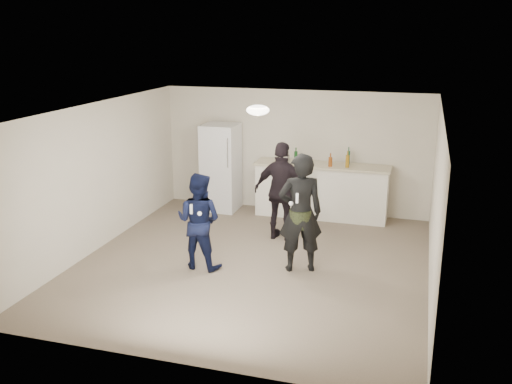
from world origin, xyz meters
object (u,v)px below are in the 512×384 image
(counter, at_px, (321,192))
(spectator, at_px, (282,192))
(man, at_px, (199,221))
(shaker, at_px, (287,159))
(woman, at_px, (300,213))
(fridge, at_px, (221,167))

(counter, relative_size, spectator, 1.46)
(man, height_order, spectator, spectator)
(shaker, relative_size, woman, 0.09)
(counter, height_order, woman, woman)
(woman, relative_size, spectator, 1.06)
(counter, relative_size, man, 1.69)
(spectator, bearing_deg, fridge, -34.97)
(fridge, relative_size, spectator, 1.01)
(man, xyz_separation_m, spectator, (0.95, 1.60, 0.12))
(man, relative_size, spectator, 0.87)
(fridge, height_order, shaker, fridge)
(fridge, height_order, woman, woman)
(fridge, distance_m, man, 3.04)
(counter, xyz_separation_m, spectator, (-0.45, -1.43, 0.36))
(counter, distance_m, shaker, 0.95)
(fridge, bearing_deg, woman, -49.46)
(fridge, distance_m, woman, 3.46)
(man, bearing_deg, counter, -109.82)
(spectator, bearing_deg, counter, -102.96)
(counter, distance_m, man, 3.35)
(fridge, distance_m, shaker, 1.45)
(shaker, bearing_deg, man, -103.92)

